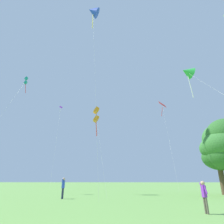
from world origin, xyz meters
TOP-DOWN VIEW (x-y plane):
  - kite_purple_streamer at (-14.43, 41.39)m, footprint 3.31×10.24m
  - kite_blue_delta at (-2.57, 18.14)m, footprint 3.21×6.06m
  - kite_red_high at (10.68, 38.77)m, footprint 1.93×11.39m
  - kite_orange_box at (-2.08, 21.11)m, footprint 2.43×5.06m
  - kite_green_small at (8.86, 16.06)m, footprint 4.24×11.98m
  - kite_teal_box at (-12.92, 21.29)m, footprint 0.94×8.38m
  - person_foreground_watcher at (5.55, 7.75)m, footprint 0.22×0.49m
  - person_near_tree at (-4.07, 15.38)m, footprint 0.24×0.58m
  - tree_left_oak at (13.24, 21.20)m, footprint 4.77×4.88m

SIDE VIEW (x-z plane):
  - person_foreground_watcher at x=5.55m, z-range 0.15..1.68m
  - person_near_tree at x=-4.07m, z-range 0.18..1.99m
  - tree_left_oak at x=13.24m, z-range 1.05..9.28m
  - kite_orange_box at x=-2.08m, z-range 4.35..15.36m
  - kite_green_small at x=8.86m, z-range 6.08..19.94m
  - kite_teal_box at x=-12.92m, z-range 7.31..23.59m
  - kite_purple_streamer at x=-14.43m, z-range 7.30..27.43m
  - kite_red_high at x=10.68m, z-range 7.92..27.21m
  - kite_blue_delta at x=-2.57m, z-range 12.02..38.16m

